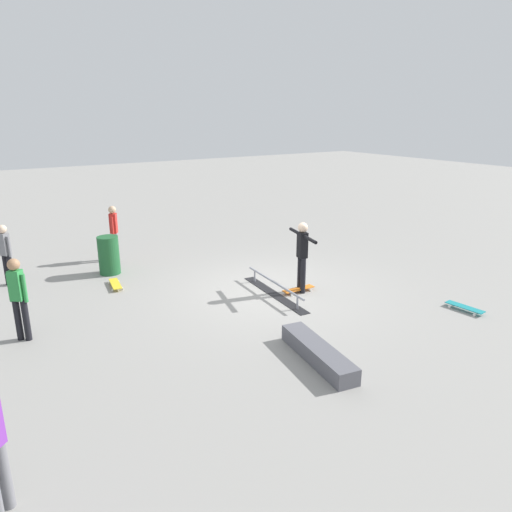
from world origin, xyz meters
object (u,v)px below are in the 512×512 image
bystander_green_shirt (18,295)px  trash_bin (109,255)px  bystander_grey_shirt (6,251)px  skater_main (302,252)px  loose_skateboard_yellow (115,284)px  skateboard_main (298,289)px  bystander_red_shirt (114,230)px  grind_rail (275,289)px  skate_ledge (318,353)px  loose_skateboard_teal (465,307)px

bystander_green_shirt → trash_bin: 3.76m
bystander_green_shirt → bystander_grey_shirt: bearing=-53.0°
bystander_grey_shirt → trash_bin: bystander_grey_shirt is taller
bystander_grey_shirt → bystander_green_shirt: bearing=141.3°
skater_main → trash_bin: 4.99m
loose_skateboard_yellow → skateboard_main: bearing=-119.2°
bystander_green_shirt → trash_bin: size_ratio=1.58×
skater_main → bystander_red_shirt: bearing=-136.5°
bystander_green_shirt → loose_skateboard_yellow: (1.81, -2.21, -0.80)m
bystander_red_shirt → bystander_green_shirt: 4.92m
grind_rail → trash_bin: bearing=42.3°
skate_ledge → trash_bin: bearing=14.1°
grind_rail → trash_bin: trash_bin is taller
bystander_grey_shirt → bystander_green_shirt: bystander_green_shirt is taller
grind_rail → loose_skateboard_yellow: size_ratio=3.12×
skater_main → loose_skateboard_yellow: skater_main is taller
skate_ledge → loose_skateboard_teal: 3.94m
skate_ledge → bystander_grey_shirt: bystander_grey_shirt is taller
grind_rail → loose_skateboard_teal: grind_rail is taller
bystander_red_shirt → bystander_green_shirt: bystander_green_shirt is taller
grind_rail → skater_main: size_ratio=1.56×
loose_skateboard_teal → trash_bin: size_ratio=0.83×
skater_main → bystander_red_shirt: skater_main is taller
bystander_red_shirt → trash_bin: bystander_red_shirt is taller
bystander_grey_shirt → loose_skateboard_teal: bystander_grey_shirt is taller
bystander_green_shirt → grind_rail: bearing=-147.8°
bystander_red_shirt → loose_skateboard_yellow: bearing=13.2°
skateboard_main → bystander_red_shirt: bearing=120.6°
loose_skateboard_yellow → trash_bin: trash_bin is taller
bystander_red_shirt → skateboard_main: bearing=60.8°
loose_skateboard_teal → trash_bin: bearing=35.3°
bystander_red_shirt → trash_bin: (-1.11, 0.49, -0.38)m
bystander_grey_shirt → trash_bin: bearing=-137.8°
bystander_grey_shirt → loose_skateboard_teal: (-6.86, -7.80, -0.76)m
skate_ledge → bystander_red_shirt: 7.57m
skater_main → skateboard_main: 0.88m
skater_main → loose_skateboard_teal: skater_main is taller
trash_bin → loose_skateboard_teal: bearing=-139.2°
loose_skateboard_teal → grind_rail: bearing=38.7°
loose_skateboard_yellow → loose_skateboard_teal: same height
skate_ledge → grind_rail: bearing=-21.3°
bystander_red_shirt → loose_skateboard_yellow: (-2.16, 0.68, -0.79)m
grind_rail → bystander_grey_shirt: (3.96, 4.97, 0.70)m
grind_rail → skate_ledge: 3.06m
grind_rail → loose_skateboard_yellow: 3.80m
loose_skateboard_yellow → loose_skateboard_teal: size_ratio=1.01×
skate_ledge → skateboard_main: skate_ledge is taller
skateboard_main → skater_main: bearing=-3.5°
skate_ledge → skateboard_main: bearing=-31.9°
loose_skateboard_yellow → grind_rail: bearing=-122.1°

